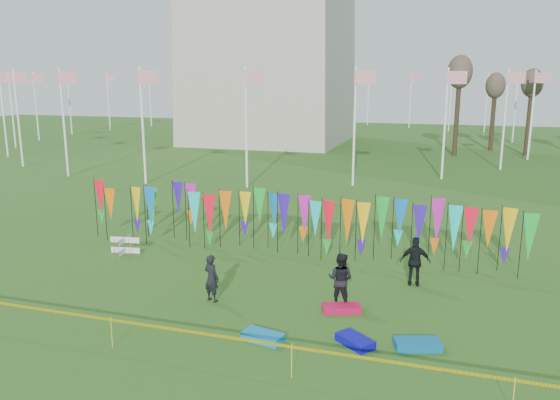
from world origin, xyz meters
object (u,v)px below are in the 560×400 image
(person_left, at_px, (212,278))
(kite_bag_red, at_px, (341,308))
(person_right, at_px, (415,261))
(person_mid, at_px, (340,279))
(kite_bag_turquoise, at_px, (263,337))
(kite_bag_blue, at_px, (355,341))
(kite_bag_teal, at_px, (418,344))
(box_kite, at_px, (125,245))

(person_left, bearing_deg, kite_bag_red, -155.36)
(person_right, xyz_separation_m, kite_bag_red, (-2.03, -3.00, -0.78))
(person_mid, xyz_separation_m, kite_bag_turquoise, (-1.57, -3.09, -0.77))
(person_mid, xyz_separation_m, kite_bag_blue, (0.94, -2.56, -0.77))
(person_left, distance_m, kite_bag_teal, 6.87)
(box_kite, relative_size, kite_bag_blue, 0.67)
(box_kite, xyz_separation_m, kite_bag_teal, (12.30, -4.85, -0.24))
(person_right, bearing_deg, person_mid, 43.87)
(box_kite, relative_size, kite_bag_red, 0.61)
(box_kite, height_order, kite_bag_red, box_kite)
(person_right, bearing_deg, kite_bag_teal, 90.03)
(person_mid, distance_m, person_right, 3.32)
(kite_bag_red, relative_size, kite_bag_teal, 0.96)
(box_kite, distance_m, kite_bag_blue, 11.82)
(person_left, bearing_deg, kite_bag_blue, -179.08)
(person_left, height_order, kite_bag_red, person_left)
(person_left, xyz_separation_m, kite_bag_turquoise, (2.54, -2.15, -0.68))
(person_right, relative_size, kite_bag_blue, 1.66)
(person_left, height_order, person_mid, person_mid)
(kite_bag_blue, distance_m, kite_bag_red, 2.21)
(kite_bag_teal, bearing_deg, kite_bag_blue, -169.48)
(kite_bag_turquoise, relative_size, kite_bag_blue, 1.07)
(person_mid, bearing_deg, box_kite, -5.45)
(person_mid, relative_size, kite_bag_teal, 1.42)
(person_mid, bearing_deg, kite_bag_blue, 119.76)
(kite_bag_blue, relative_size, kite_bag_red, 0.90)
(person_mid, bearing_deg, kite_bag_red, 116.43)
(box_kite, distance_m, kite_bag_turquoise, 9.92)
(box_kite, xyz_separation_m, kite_bag_blue, (10.64, -5.16, -0.25))
(person_right, bearing_deg, box_kite, -5.50)
(kite_bag_red, bearing_deg, box_kite, 162.56)
(kite_bag_teal, bearing_deg, person_left, 168.89)
(person_left, xyz_separation_m, kite_bag_red, (4.26, 0.44, -0.69))
(person_left, relative_size, person_mid, 0.91)
(kite_bag_blue, bearing_deg, kite_bag_turquoise, -168.16)
(person_right, bearing_deg, kite_bag_red, 50.87)
(person_left, xyz_separation_m, person_right, (6.29, 3.44, 0.10))
(box_kite, relative_size, kite_bag_turquoise, 0.63)
(kite_bag_teal, bearing_deg, kite_bag_turquoise, -168.69)
(kite_bag_turquoise, distance_m, kite_bag_teal, 4.25)
(box_kite, height_order, person_left, person_left)
(kite_bag_blue, bearing_deg, box_kite, 154.14)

